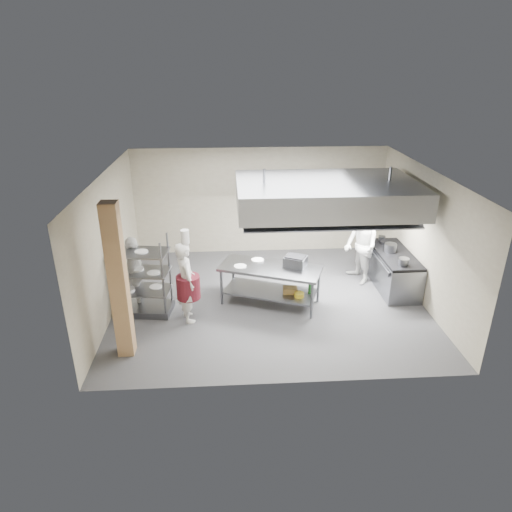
{
  "coord_description": "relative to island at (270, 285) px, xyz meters",
  "views": [
    {
      "loc": [
        -0.9,
        -9.36,
        5.19
      ],
      "look_at": [
        -0.29,
        0.2,
        1.04
      ],
      "focal_mm": 32.0,
      "sensor_mm": 36.0,
      "label": 1
    }
  ],
  "objects": [
    {
      "name": "hood_strip_a",
      "position": [
        0.39,
        0.55,
        1.62
      ],
      "size": [
        1.6,
        0.12,
        0.04
      ],
      "primitive_type": "cube",
      "color": "white",
      "rests_on": "exhaust_hood"
    },
    {
      "name": "chef_line",
      "position": [
        2.32,
        0.98,
        0.49
      ],
      "size": [
        0.91,
        1.06,
        1.9
      ],
      "primitive_type": "imported",
      "rotation": [
        0.0,
        0.0,
        -1.34
      ],
      "color": "silver",
      "rests_on": "floor"
    },
    {
      "name": "wicker_basket",
      "position": [
        0.44,
        -0.15,
        -0.06
      ],
      "size": [
        0.34,
        0.25,
        0.14
      ],
      "primitive_type": "cube",
      "rotation": [
        0.0,
        0.0,
        -0.09
      ],
      "color": "olive",
      "rests_on": "island_undershelf"
    },
    {
      "name": "cooking_range",
      "position": [
        3.07,
        0.65,
        -0.04
      ],
      "size": [
        0.8,
        2.0,
        0.84
      ],
      "primitive_type": "cube",
      "color": "slate",
      "rests_on": "floor"
    },
    {
      "name": "island_undershelf",
      "position": [
        0.0,
        0.0,
        -0.16
      ],
      "size": [
        2.22,
        1.53,
        0.04
      ],
      "primitive_type": "cube",
      "rotation": [
        0.0,
        0.0,
        -0.37
      ],
      "color": "slate",
      "rests_on": "island"
    },
    {
      "name": "exhaust_hood",
      "position": [
        1.29,
        0.55,
        1.94
      ],
      "size": [
        4.0,
        2.5,
        0.6
      ],
      "primitive_type": "cube",
      "color": "gray",
      "rests_on": "ceiling"
    },
    {
      "name": "hood_strip_b",
      "position": [
        2.19,
        0.55,
        1.62
      ],
      "size": [
        1.6,
        0.12,
        0.04
      ],
      "primitive_type": "cube",
      "color": "white",
      "rests_on": "exhaust_hood"
    },
    {
      "name": "wall_back",
      "position": [
        -0.01,
        3.15,
        1.04
      ],
      "size": [
        7.0,
        0.0,
        7.0
      ],
      "primitive_type": "plane",
      "rotation": [
        1.57,
        0.0,
        0.0
      ],
      "color": "gray",
      "rests_on": "ground"
    },
    {
      "name": "griddle",
      "position": [
        0.56,
        0.0,
        0.57
      ],
      "size": [
        0.59,
        0.54,
        0.23
      ],
      "primitive_type": "cube",
      "rotation": [
        0.0,
        0.0,
        -0.48
      ],
      "color": "slate",
      "rests_on": "island_worktop"
    },
    {
      "name": "wall_right",
      "position": [
        3.49,
        0.15,
        1.04
      ],
      "size": [
        0.0,
        6.0,
        6.0
      ],
      "primitive_type": "plane",
      "rotation": [
        1.57,
        0.0,
        -1.57
      ],
      "color": "gray",
      "rests_on": "ground"
    },
    {
      "name": "range_top",
      "position": [
        3.07,
        0.65,
        0.41
      ],
      "size": [
        0.78,
        1.96,
        0.06
      ],
      "primitive_type": "cube",
      "color": "black",
      "rests_on": "cooking_range"
    },
    {
      "name": "wall_left",
      "position": [
        -3.51,
        0.15,
        1.04
      ],
      "size": [
        0.0,
        6.0,
        6.0
      ],
      "primitive_type": "plane",
      "rotation": [
        1.57,
        0.0,
        1.57
      ],
      "color": "gray",
      "rests_on": "ground"
    },
    {
      "name": "floor",
      "position": [
        -0.01,
        0.15,
        -0.46
      ],
      "size": [
        7.0,
        7.0,
        0.0
      ],
      "primitive_type": "plane",
      "color": "#363638",
      "rests_on": "ground"
    },
    {
      "name": "ceiling",
      "position": [
        -0.01,
        0.15,
        2.54
      ],
      "size": [
        7.0,
        7.0,
        0.0
      ],
      "primitive_type": "plane",
      "rotation": [
        3.14,
        0.0,
        0.0
      ],
      "color": "silver",
      "rests_on": "wall_back"
    },
    {
      "name": "island_worktop",
      "position": [
        0.0,
        0.0,
        0.42
      ],
      "size": [
        2.42,
        1.68,
        0.06
      ],
      "primitive_type": "cube",
      "rotation": [
        0.0,
        0.0,
        -0.37
      ],
      "color": "gray",
      "rests_on": "island"
    },
    {
      "name": "chef_plating",
      "position": [
        -3.01,
        0.08,
        0.38
      ],
      "size": [
        0.44,
        0.99,
        1.68
      ],
      "primitive_type": "imported",
      "rotation": [
        0.0,
        0.0,
        -1.6
      ],
      "color": "silver",
      "rests_on": "floor"
    },
    {
      "name": "plate_stack",
      "position": [
        -2.81,
        -0.22,
        0.12
      ],
      "size": [
        0.28,
        0.28,
        0.05
      ],
      "primitive_type": "cylinder",
      "color": "white",
      "rests_on": "pass_rack"
    },
    {
      "name": "column",
      "position": [
        -2.91,
        -1.75,
        1.04
      ],
      "size": [
        0.3,
        0.3,
        3.0
      ],
      "primitive_type": "cube",
      "color": "tan",
      "rests_on": "floor"
    },
    {
      "name": "wall_shelf",
      "position": [
        1.79,
        2.99,
        1.04
      ],
      "size": [
        1.5,
        0.28,
        0.04
      ],
      "primitive_type": "cube",
      "color": "gray",
      "rests_on": "wall_back"
    },
    {
      "name": "pass_rack",
      "position": [
        -2.81,
        -0.22,
        0.43
      ],
      "size": [
        1.26,
        0.84,
        1.78
      ],
      "primitive_type": null,
      "rotation": [
        0.0,
        0.0,
        -0.13
      ],
      "color": "slate",
      "rests_on": "floor"
    },
    {
      "name": "island",
      "position": [
        0.0,
        0.0,
        0.0
      ],
      "size": [
        2.42,
        1.68,
        0.91
      ],
      "primitive_type": null,
      "rotation": [
        0.0,
        0.0,
        -0.37
      ],
      "color": "gray",
      "rests_on": "floor"
    },
    {
      "name": "stockpot",
      "position": [
        2.97,
        0.72,
        0.55
      ],
      "size": [
        0.29,
        0.29,
        0.2
      ],
      "primitive_type": "cylinder",
      "color": "gray",
      "rests_on": "range_top"
    },
    {
      "name": "chef_head",
      "position": [
        -1.83,
        -0.59,
        0.44
      ],
      "size": [
        0.62,
        0.76,
        1.79
      ],
      "primitive_type": "imported",
      "rotation": [
        0.0,
        0.0,
        1.9
      ],
      "color": "white",
      "rests_on": "floor"
    }
  ]
}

